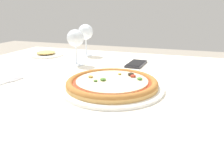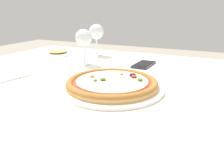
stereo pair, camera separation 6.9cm
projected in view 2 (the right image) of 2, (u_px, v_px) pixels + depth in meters
name	position (u px, v px, depth m)	size (l,w,h in m)	color
dining_table	(105.00, 98.00, 0.83)	(1.39, 1.07, 0.72)	brown
pizza_plate	(112.00, 84.00, 0.70)	(0.33, 0.33, 0.04)	white
fork	(10.00, 80.00, 0.79)	(0.05, 0.17, 0.00)	silver
wine_glass_far_left	(96.00, 33.00, 1.19)	(0.08, 0.08, 0.17)	silver
wine_glass_far_right	(84.00, 39.00, 0.99)	(0.08, 0.08, 0.16)	silver
cell_phone	(144.00, 64.00, 0.99)	(0.08, 0.15, 0.01)	#232328
side_plate	(58.00, 53.00, 1.23)	(0.17, 0.17, 0.03)	white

